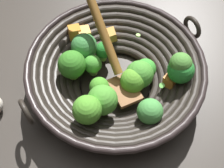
{
  "coord_description": "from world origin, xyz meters",
  "views": [
    {
      "loc": [
        -0.32,
        -0.21,
        0.64
      ],
      "look_at": [
        -0.02,
        -0.0,
        0.03
      ],
      "focal_mm": 53.56,
      "sensor_mm": 36.0,
      "label": 1
    }
  ],
  "objects": [
    {
      "name": "ground_plane",
      "position": [
        0.0,
        0.0,
        0.0
      ],
      "size": [
        4.0,
        4.0,
        0.0
      ],
      "primitive_type": "plane",
      "color": "#332D28"
    },
    {
      "name": "wok",
      "position": [
        -0.0,
        -0.0,
        0.06
      ],
      "size": [
        0.39,
        0.37,
        0.22
      ],
      "color": "black",
      "rests_on": "ground"
    }
  ]
}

